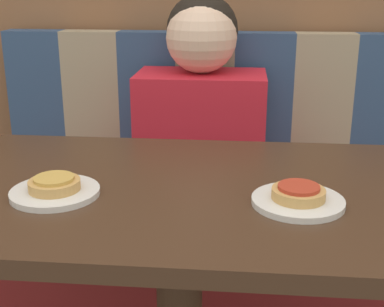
{
  "coord_description": "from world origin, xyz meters",
  "views": [
    {
      "loc": [
        0.12,
        -1.0,
        1.18
      ],
      "look_at": [
        0.0,
        0.29,
        0.75
      ],
      "focal_mm": 50.0,
      "sensor_mm": 36.0,
      "label": 1
    }
  ],
  "objects": [
    {
      "name": "dining_table",
      "position": [
        0.0,
        0.0,
        0.66
      ],
      "size": [
        1.04,
        0.65,
        0.77
      ],
      "color": "#422B1C",
      "rests_on": "ground_plane"
    },
    {
      "name": "plate_left",
      "position": [
        -0.23,
        -0.07,
        0.78
      ],
      "size": [
        0.17,
        0.17,
        0.01
      ],
      "color": "white",
      "rests_on": "dining_table"
    },
    {
      "name": "pizza_right",
      "position": [
        0.23,
        -0.07,
        0.8
      ],
      "size": [
        0.1,
        0.1,
        0.03
      ],
      "color": "tan",
      "rests_on": "plate_right"
    },
    {
      "name": "booth_backrest",
      "position": [
        0.0,
        0.77,
        0.72
      ],
      "size": [
        1.35,
        0.08,
        0.56
      ],
      "color": "navy",
      "rests_on": "booth_seat"
    },
    {
      "name": "booth_seat",
      "position": [
        0.0,
        0.58,
        0.22
      ],
      "size": [
        1.35,
        0.46,
        0.44
      ],
      "color": "maroon",
      "rests_on": "ground_plane"
    },
    {
      "name": "person",
      "position": [
        0.0,
        0.58,
        0.78
      ],
      "size": [
        0.39,
        0.25,
        0.69
      ],
      "color": "red",
      "rests_on": "booth_seat"
    },
    {
      "name": "plate_right",
      "position": [
        0.23,
        -0.07,
        0.78
      ],
      "size": [
        0.17,
        0.17,
        0.01
      ],
      "color": "white",
      "rests_on": "dining_table"
    },
    {
      "name": "pizza_left",
      "position": [
        -0.23,
        -0.07,
        0.8
      ],
      "size": [
        0.1,
        0.1,
        0.03
      ],
      "color": "tan",
      "rests_on": "plate_left"
    }
  ]
}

